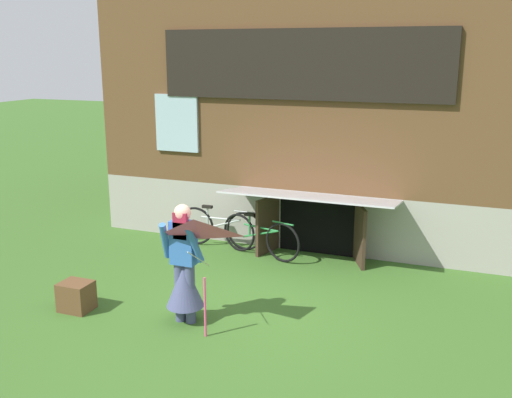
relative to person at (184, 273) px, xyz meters
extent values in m
plane|color=#386023|center=(0.57, 0.42, -0.71)|extent=(60.00, 60.00, 0.00)
cube|color=#9E998E|center=(0.57, 5.93, -0.14)|extent=(8.29, 5.03, 1.15)
cube|color=brown|center=(0.57, 5.93, 2.34)|extent=(8.29, 5.03, 3.81)
cube|color=black|center=(0.57, 3.38, 2.70)|extent=(5.23, 0.08, 1.22)
cube|color=#9EB7C6|center=(0.57, 3.40, 2.70)|extent=(5.07, 0.04, 1.10)
cube|color=#9EB7C6|center=(-1.90, 3.39, 1.58)|extent=(0.90, 0.06, 1.10)
cube|color=black|center=(0.93, 3.41, -0.18)|extent=(1.40, 0.03, 1.05)
cube|color=#3D2B1E|center=(0.08, 3.12, -0.18)|extent=(0.25, 0.69, 1.05)
cube|color=#3D2B1E|center=(1.78, 3.12, -0.18)|extent=(0.34, 0.66, 1.05)
cube|color=#B2B2B7|center=(0.93, 2.87, 0.49)|extent=(3.04, 1.09, 0.18)
cylinder|color=#474C75|center=(-0.08, 0.00, -0.29)|extent=(0.14, 0.14, 0.85)
cylinder|color=#474C75|center=(0.08, 0.00, -0.29)|extent=(0.14, 0.14, 0.85)
cone|color=#474C75|center=(0.00, 0.00, -0.16)|extent=(0.52, 0.52, 0.64)
cube|color=#3366B7|center=(0.00, 0.00, 0.44)|extent=(0.34, 0.20, 0.60)
cylinder|color=#3366B7|center=(-0.22, -0.10, 0.47)|extent=(0.17, 0.34, 0.56)
cylinder|color=#3366B7|center=(0.22, -0.10, 0.47)|extent=(0.17, 0.34, 0.56)
cube|color=maroon|center=(0.00, -0.06, 0.69)|extent=(0.20, 0.08, 0.36)
sphere|color=#D8AD8E|center=(0.00, 0.00, 0.85)|extent=(0.23, 0.23, 0.23)
pyramid|color=#E54C7F|center=(0.44, -0.54, 0.59)|extent=(0.98, 0.87, 0.46)
cylinder|color=beige|center=(0.35, -0.25, 0.34)|extent=(0.01, 0.59, 0.39)
cylinder|color=#E54C7F|center=(0.45, -0.30, -0.30)|extent=(0.03, 0.03, 0.82)
torus|color=black|center=(0.51, 2.72, -0.35)|extent=(0.71, 0.24, 0.72)
torus|color=black|center=(-0.44, 2.99, -0.35)|extent=(0.71, 0.24, 0.72)
cylinder|color=#287A3D|center=(0.03, 2.85, -0.16)|extent=(0.72, 0.24, 0.04)
cylinder|color=#287A3D|center=(0.03, 2.85, -0.28)|extent=(0.78, 0.25, 0.29)
cylinder|color=#287A3D|center=(-0.20, 2.92, -0.16)|extent=(0.04, 0.04, 0.41)
cube|color=black|center=(-0.20, 2.92, 0.04)|extent=(0.20, 0.08, 0.05)
cylinder|color=#287A3D|center=(0.51, 2.72, 0.01)|extent=(0.43, 0.15, 0.03)
torus|color=black|center=(-0.36, 3.08, -0.34)|extent=(0.75, 0.07, 0.75)
torus|color=black|center=(-1.37, 3.05, -0.34)|extent=(0.75, 0.07, 0.75)
cylinder|color=#ADAFB5|center=(-0.86, 3.06, -0.14)|extent=(0.76, 0.06, 0.04)
cylinder|color=#ADAFB5|center=(-0.86, 3.06, -0.27)|extent=(0.83, 0.06, 0.30)
cylinder|color=#ADAFB5|center=(-1.12, 3.05, -0.14)|extent=(0.04, 0.04, 0.42)
cube|color=black|center=(-1.12, 3.05, 0.07)|extent=(0.20, 0.08, 0.05)
cylinder|color=#ADAFB5|center=(-0.36, 3.08, 0.03)|extent=(0.44, 0.04, 0.03)
cube|color=brown|center=(-1.64, -0.23, -0.50)|extent=(0.44, 0.38, 0.42)
camera|label=1|loc=(3.58, -6.59, 2.93)|focal=40.98mm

